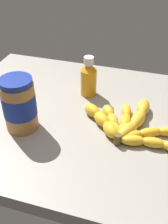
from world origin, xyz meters
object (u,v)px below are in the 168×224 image
(peanut_butter_jar, at_px, (19,104))
(honey_bottle, at_px, (89,78))
(banana_bunch, at_px, (128,124))
(butter_knife, at_px, (10,82))

(peanut_butter_jar, height_order, honey_bottle, peanut_butter_jar)
(banana_bunch, xyz_separation_m, peanut_butter_jar, (-0.30, -0.08, 0.06))
(honey_bottle, xyz_separation_m, butter_knife, (-0.30, -0.02, -0.06))
(banana_bunch, height_order, butter_knife, banana_bunch)
(peanut_butter_jar, relative_size, butter_knife, 0.83)
(banana_bunch, distance_m, peanut_butter_jar, 0.32)
(peanut_butter_jar, relative_size, honey_bottle, 1.15)
(banana_bunch, xyz_separation_m, honey_bottle, (-0.16, 0.15, 0.05))
(peanut_butter_jar, height_order, butter_knife, peanut_butter_jar)
(peanut_butter_jar, bearing_deg, banana_bunch, 14.72)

